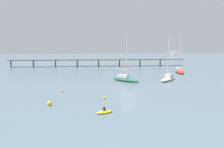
{
  "coord_description": "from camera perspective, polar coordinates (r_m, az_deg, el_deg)",
  "views": [
    {
      "loc": [
        -10.37,
        -41.38,
        10.05
      ],
      "look_at": [
        0.0,
        20.08,
        1.5
      ],
      "focal_mm": 34.49,
      "sensor_mm": 36.0,
      "label": 1
    }
  ],
  "objects": [
    {
      "name": "sailboat_cream",
      "position": [
        63.11,
        14.69,
        -0.93
      ],
      "size": [
        8.11,
        8.52,
        12.14
      ],
      "color": "beige",
      "rests_on": "ground_plane"
    },
    {
      "name": "sailboat_green",
      "position": [
        59.28,
        3.47,
        -1.11
      ],
      "size": [
        7.25,
        7.76,
        13.75
      ],
      "color": "#287F4C",
      "rests_on": "ground_plane"
    },
    {
      "name": "mooring_buoy_mid",
      "position": [
        40.33,
        -2.09,
        -6.26
      ],
      "size": [
        0.5,
        0.5,
        0.5
      ],
      "primitive_type": "sphere",
      "color": "yellow",
      "rests_on": "ground_plane"
    },
    {
      "name": "pier",
      "position": [
        100.59,
        3.2,
        4.16
      ],
      "size": [
        80.1,
        9.58,
        6.95
      ],
      "color": "brown",
      "rests_on": "ground_plane"
    },
    {
      "name": "dinghy_yellow",
      "position": [
        32.29,
        -2.07,
        -9.93
      ],
      "size": [
        2.83,
        1.93,
        1.14
      ],
      "color": "yellow",
      "rests_on": "ground_plane"
    },
    {
      "name": "mooring_buoy_near",
      "position": [
        37.41,
        -16.29,
        -7.47
      ],
      "size": [
        0.79,
        0.79,
        0.79
      ],
      "primitive_type": "sphere",
      "color": "yellow",
      "rests_on": "ground_plane"
    },
    {
      "name": "ground_plane",
      "position": [
        43.83,
        4.39,
        -5.47
      ],
      "size": [
        400.0,
        400.0,
        0.0
      ],
      "primitive_type": "plane",
      "color": "slate"
    },
    {
      "name": "mooring_buoy_far",
      "position": [
        47.39,
        -13.19,
        -4.33
      ],
      "size": [
        0.5,
        0.5,
        0.5
      ],
      "primitive_type": "sphere",
      "color": "yellow",
      "rests_on": "ground_plane"
    },
    {
      "name": "sailboat_red",
      "position": [
        81.02,
        17.44,
        0.88
      ],
      "size": [
        5.06,
        9.81,
        13.99
      ],
      "color": "red",
      "rests_on": "ground_plane"
    }
  ]
}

